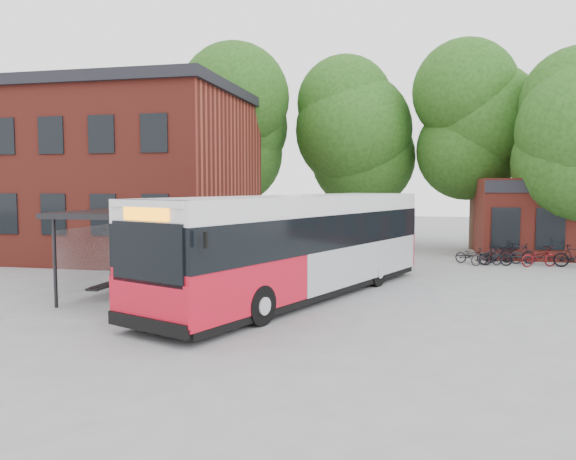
% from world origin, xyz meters
% --- Properties ---
extents(ground, '(100.00, 100.00, 0.00)m').
position_xyz_m(ground, '(0.00, 0.00, 0.00)').
color(ground, slate).
extents(station_building, '(18.40, 10.40, 8.50)m').
position_xyz_m(station_building, '(-13.00, 9.00, 4.25)').
color(station_building, maroon).
rests_on(station_building, ground).
extents(bus_shelter, '(3.60, 7.00, 2.90)m').
position_xyz_m(bus_shelter, '(-4.50, -1.00, 1.45)').
color(bus_shelter, black).
rests_on(bus_shelter, ground).
extents(bike_rail, '(5.20, 0.10, 0.38)m').
position_xyz_m(bike_rail, '(9.28, 10.00, 0.19)').
color(bike_rail, black).
rests_on(bike_rail, ground).
extents(tree_0, '(7.92, 7.92, 11.00)m').
position_xyz_m(tree_0, '(-6.00, 16.00, 5.50)').
color(tree_0, '#1C4312').
rests_on(tree_0, ground).
extents(tree_1, '(7.92, 7.92, 10.40)m').
position_xyz_m(tree_1, '(1.00, 17.00, 5.20)').
color(tree_1, '#1C4312').
rests_on(tree_1, ground).
extents(tree_2, '(7.92, 7.92, 11.00)m').
position_xyz_m(tree_2, '(8.00, 16.00, 5.50)').
color(tree_2, '#1C4312').
rests_on(tree_2, ground).
extents(city_bus, '(7.45, 13.18, 3.32)m').
position_xyz_m(city_bus, '(1.07, 0.31, 1.66)').
color(city_bus, red).
rests_on(city_bus, ground).
extents(bicycle_0, '(1.62, 1.10, 0.81)m').
position_xyz_m(bicycle_0, '(7.35, 9.68, 0.40)').
color(bicycle_0, black).
rests_on(bicycle_0, ground).
extents(bicycle_1, '(1.50, 0.47, 0.89)m').
position_xyz_m(bicycle_1, '(8.36, 9.26, 0.45)').
color(bicycle_1, black).
rests_on(bicycle_1, ground).
extents(bicycle_2, '(1.65, 1.14, 0.82)m').
position_xyz_m(bicycle_2, '(7.95, 9.17, 0.41)').
color(bicycle_2, black).
rests_on(bicycle_2, ground).
extents(bicycle_4, '(1.70, 0.68, 0.88)m').
position_xyz_m(bicycle_4, '(8.82, 10.15, 0.44)').
color(bicycle_4, black).
rests_on(bicycle_4, ground).
extents(bicycle_5, '(1.68, 0.79, 0.97)m').
position_xyz_m(bicycle_5, '(9.49, 10.36, 0.49)').
color(bicycle_5, black).
rests_on(bicycle_5, ground).
extents(bicycle_6, '(1.82, 1.23, 0.90)m').
position_xyz_m(bicycle_6, '(10.19, 9.33, 0.45)').
color(bicycle_6, '#5E0E12').
rests_on(bicycle_6, ground).
extents(bicycle_7, '(1.75, 0.85, 1.01)m').
position_xyz_m(bicycle_7, '(11.66, 9.34, 0.51)').
color(bicycle_7, black).
rests_on(bicycle_7, ground).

